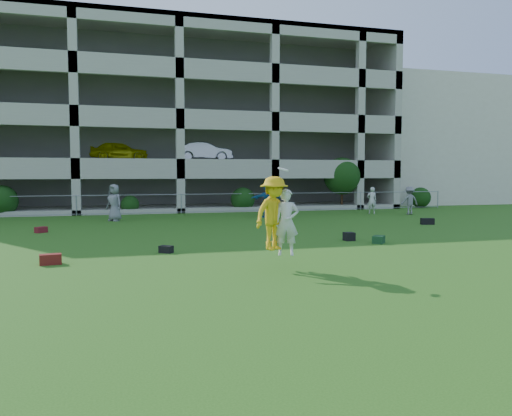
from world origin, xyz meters
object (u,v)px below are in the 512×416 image
object	(u,v)px
stucco_building	(425,145)
bystander_e	(372,200)
frisbee_contest	(277,215)
crate_d	(349,236)
parking_garage	(166,126)
bystander_d	(268,199)
bystander_c	(114,203)
bystander_f	(409,201)

from	to	relation	value
stucco_building	bystander_e	bearing A→B (deg)	-134.13
stucco_building	frisbee_contest	distance (m)	35.89
stucco_building	frisbee_contest	bearing A→B (deg)	-129.91
frisbee_contest	bystander_e	bearing A→B (deg)	54.04
crate_d	stucco_building	bearing A→B (deg)	50.78
parking_garage	crate_d	bearing A→B (deg)	-79.22
bystander_d	crate_d	world-z (taller)	bystander_d
stucco_building	parking_garage	xyz separation A→B (m)	(-23.00, -0.30, 1.01)
crate_d	frisbee_contest	xyz separation A→B (m)	(-4.21, -4.48, 1.24)
bystander_e	crate_d	world-z (taller)	bystander_e
stucco_building	bystander_c	xyz separation A→B (m)	(-26.89, -12.92, -4.06)
stucco_building	crate_d	distance (m)	29.97
bystander_d	bystander_f	world-z (taller)	bystander_d
bystander_d	bystander_c	bearing A→B (deg)	2.55
parking_garage	bystander_c	bearing A→B (deg)	-107.10
bystander_c	bystander_f	xyz separation A→B (m)	(16.78, -0.48, -0.11)
stucco_building	parking_garage	world-z (taller)	parking_garage
bystander_d	bystander_e	size ratio (longest dim) A/B	1.25
stucco_building	bystander_c	world-z (taller)	stucco_building
bystander_c	bystander_f	distance (m)	16.79
frisbee_contest	parking_garage	world-z (taller)	parking_garage
stucco_building	bystander_c	bearing A→B (deg)	-154.33
crate_d	parking_garage	size ratio (longest dim) A/B	0.01
stucco_building	bystander_e	distance (m)	17.80
bystander_c	bystander_d	size ratio (longest dim) A/B	0.94
bystander_e	crate_d	xyz separation A→B (m)	(-6.66, -10.50, -0.65)
bystander_c	crate_d	world-z (taller)	bystander_c
crate_d	parking_garage	distance (m)	23.75
crate_d	frisbee_contest	bearing A→B (deg)	-133.22
bystander_d	crate_d	size ratio (longest dim) A/B	5.70
bystander_d	bystander_e	world-z (taller)	bystander_d
stucco_building	crate_d	bearing A→B (deg)	-129.22
crate_d	parking_garage	bearing A→B (deg)	100.78
bystander_e	parking_garage	size ratio (longest dim) A/B	0.05
stucco_building	bystander_e	size ratio (longest dim) A/B	9.99
bystander_d	parking_garage	xyz separation A→B (m)	(-4.30, 12.68, 5.02)
bystander_e	parking_garage	xyz separation A→B (m)	(-10.96, 12.11, 5.21)
parking_garage	bystander_d	bearing A→B (deg)	-71.28
bystander_f	crate_d	bearing A→B (deg)	51.94
bystander_e	crate_d	size ratio (longest dim) A/B	4.57
stucco_building	frisbee_contest	size ratio (longest dim) A/B	7.16
bystander_c	bystander_f	size ratio (longest dim) A/B	1.14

